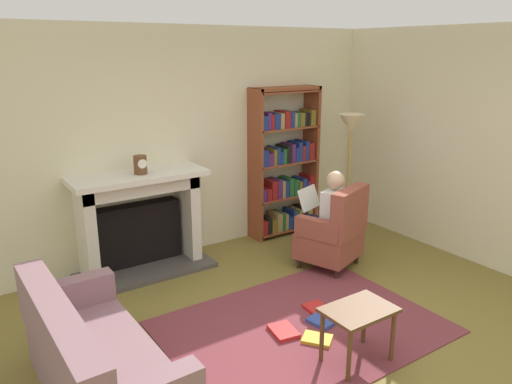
% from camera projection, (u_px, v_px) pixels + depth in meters
% --- Properties ---
extents(ground, '(14.00, 14.00, 0.00)m').
position_uv_depth(ground, '(324.00, 343.00, 4.23)').
color(ground, olive).
extents(back_wall, '(5.60, 0.10, 2.70)m').
position_uv_depth(back_wall, '(186.00, 143.00, 5.88)').
color(back_wall, beige).
rests_on(back_wall, ground).
extents(side_wall_right, '(0.10, 5.20, 2.70)m').
position_uv_depth(side_wall_right, '(420.00, 137.00, 6.26)').
color(side_wall_right, beige).
rests_on(side_wall_right, ground).
extents(area_rug, '(2.40, 1.80, 0.01)m').
position_uv_depth(area_rug, '(302.00, 327.00, 4.46)').
color(area_rug, brown).
rests_on(area_rug, ground).
extents(fireplace, '(1.50, 0.64, 1.14)m').
position_uv_depth(fireplace, '(139.00, 219.00, 5.50)').
color(fireplace, '#4C4742').
rests_on(fireplace, ground).
extents(mantel_clock, '(0.14, 0.14, 0.20)m').
position_uv_depth(mantel_clock, '(140.00, 165.00, 5.25)').
color(mantel_clock, brown).
rests_on(mantel_clock, fireplace).
extents(bookshelf, '(0.95, 0.32, 1.97)m').
position_uv_depth(bookshelf, '(284.00, 165.00, 6.52)').
color(bookshelf, brown).
rests_on(bookshelf, ground).
extents(armchair_reading, '(0.81, 0.80, 0.97)m').
position_uv_depth(armchair_reading, '(334.00, 232.00, 5.60)').
color(armchair_reading, '#331E14').
rests_on(armchair_reading, ground).
extents(seated_reader, '(0.49, 0.59, 1.14)m').
position_uv_depth(seated_reader, '(326.00, 214.00, 5.61)').
color(seated_reader, white).
rests_on(seated_reader, ground).
extents(sofa_floral, '(0.75, 1.71, 0.85)m').
position_uv_depth(sofa_floral, '(95.00, 366.00, 3.41)').
color(sofa_floral, '#86626A').
rests_on(sofa_floral, ground).
extents(side_table, '(0.56, 0.39, 0.48)m').
position_uv_depth(side_table, '(359.00, 317.00, 3.88)').
color(side_table, brown).
rests_on(side_table, ground).
extents(scattered_books, '(0.74, 0.68, 0.04)m').
position_uv_depth(scattered_books, '(307.00, 325.00, 4.46)').
color(scattered_books, '#334CA5').
rests_on(scattered_books, area_rug).
extents(floor_lamp, '(0.32, 0.32, 1.65)m').
position_uv_depth(floor_lamp, '(351.00, 134.00, 6.19)').
color(floor_lamp, '#B7933F').
rests_on(floor_lamp, ground).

